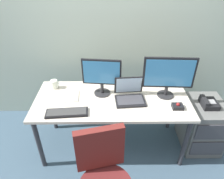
% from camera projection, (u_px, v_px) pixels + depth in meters
% --- Properties ---
extents(ground_plane, '(8.00, 8.00, 0.00)m').
position_uv_depth(ground_plane, '(112.00, 144.00, 2.65)').
color(ground_plane, '#3B5162').
extents(back_wall, '(6.00, 0.10, 2.80)m').
position_uv_depth(back_wall, '(112.00, 16.00, 2.47)').
color(back_wall, '#B2C2AE').
rests_on(back_wall, ground).
extents(desk, '(1.67, 0.73, 0.71)m').
position_uv_depth(desk, '(112.00, 104.00, 2.29)').
color(desk, beige).
rests_on(desk, ground).
extents(file_cabinet, '(0.42, 0.53, 0.60)m').
position_uv_depth(file_cabinet, '(201.00, 124.00, 2.51)').
color(file_cabinet, '#5E5F5E').
rests_on(file_cabinet, ground).
extents(desk_phone, '(0.17, 0.20, 0.09)m').
position_uv_depth(desk_phone, '(208.00, 103.00, 2.31)').
color(desk_phone, black).
rests_on(desk_phone, file_cabinet).
extents(monitor_main, '(0.54, 0.18, 0.46)m').
position_uv_depth(monitor_main, '(169.00, 75.00, 2.16)').
color(monitor_main, '#262628').
rests_on(monitor_main, desk).
extents(monitor_side, '(0.42, 0.18, 0.42)m').
position_uv_depth(monitor_side, '(102.00, 75.00, 2.21)').
color(monitor_side, '#262628').
rests_on(monitor_side, desk).
extents(keyboard, '(0.42, 0.17, 0.03)m').
position_uv_depth(keyboard, '(67.00, 113.00, 2.04)').
color(keyboard, black).
rests_on(keyboard, desk).
extents(laptop, '(0.33, 0.29, 0.24)m').
position_uv_depth(laptop, '(130.00, 95.00, 2.22)').
color(laptop, black).
rests_on(laptop, desk).
extents(trackball_mouse, '(0.11, 0.09, 0.07)m').
position_uv_depth(trackball_mouse, '(178.00, 106.00, 2.11)').
color(trackball_mouse, black).
rests_on(trackball_mouse, desk).
extents(coffee_mug, '(0.09, 0.08, 0.10)m').
position_uv_depth(coffee_mug, '(54.00, 84.00, 2.40)').
color(coffee_mug, silver).
rests_on(coffee_mug, desk).
extents(paper_notepad, '(0.16, 0.22, 0.01)m').
position_uv_depth(paper_notepad, '(72.00, 96.00, 2.28)').
color(paper_notepad, white).
rests_on(paper_notepad, desk).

